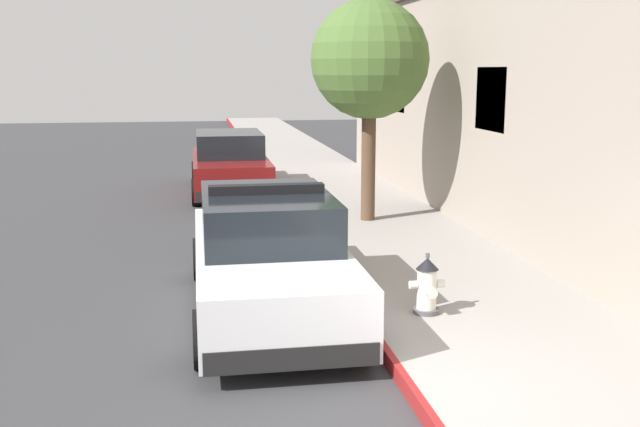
# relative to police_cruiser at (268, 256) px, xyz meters

# --- Properties ---
(ground_plane) EXTENTS (28.40, 60.00, 0.20)m
(ground_plane) POSITION_rel_police_cruiser_xyz_m (-3.33, 6.94, -0.84)
(ground_plane) COLOR #353538
(sidewalk_pavement) EXTENTS (3.08, 60.00, 0.17)m
(sidewalk_pavement) POSITION_rel_police_cruiser_xyz_m (2.67, 6.94, -0.66)
(sidewalk_pavement) COLOR gray
(sidewalk_pavement) RESTS_ON ground
(curb_painted_edge) EXTENTS (0.08, 60.00, 0.17)m
(curb_painted_edge) POSITION_rel_police_cruiser_xyz_m (1.09, 6.94, -0.66)
(curb_painted_edge) COLOR maroon
(curb_painted_edge) RESTS_ON ground
(storefront_building) EXTENTS (5.36, 21.68, 5.13)m
(storefront_building) POSITION_rel_police_cruiser_xyz_m (6.76, 3.02, 1.83)
(storefront_building) COLOR gray
(storefront_building) RESTS_ON ground
(police_cruiser) EXTENTS (1.94, 4.84, 1.68)m
(police_cruiser) POSITION_rel_police_cruiser_xyz_m (0.00, 0.00, 0.00)
(police_cruiser) COLOR white
(police_cruiser) RESTS_ON ground
(parked_car_silver_ahead) EXTENTS (1.94, 4.84, 1.56)m
(parked_car_silver_ahead) POSITION_rel_police_cruiser_xyz_m (-0.04, 9.62, -0.00)
(parked_car_silver_ahead) COLOR maroon
(parked_car_silver_ahead) RESTS_ON ground
(fire_hydrant) EXTENTS (0.44, 0.40, 0.76)m
(fire_hydrant) POSITION_rel_police_cruiser_xyz_m (1.87, -0.89, -0.23)
(fire_hydrant) COLOR #4C4C51
(fire_hydrant) RESTS_ON sidewalk_pavement
(street_tree) EXTENTS (2.30, 2.30, 4.30)m
(street_tree) POSITION_rel_police_cruiser_xyz_m (2.48, 4.86, 2.55)
(street_tree) COLOR brown
(street_tree) RESTS_ON sidewalk_pavement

